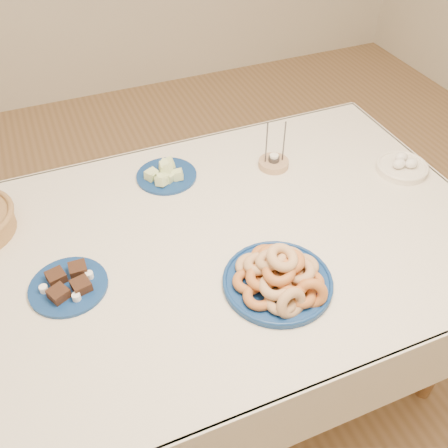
{
  "coord_description": "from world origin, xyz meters",
  "views": [
    {
      "loc": [
        -0.4,
        -1.02,
        1.82
      ],
      "look_at": [
        0.0,
        -0.05,
        0.85
      ],
      "focal_mm": 40.0,
      "sensor_mm": 36.0,
      "label": 1
    }
  ],
  "objects_px": {
    "candle_holder": "(274,163)",
    "egg_bowl": "(402,166)",
    "melon_plate": "(165,175)",
    "donut_platter": "(280,277)",
    "dining_table": "(218,261)",
    "brownie_plate": "(69,285)"
  },
  "relations": [
    {
      "from": "candle_holder",
      "to": "egg_bowl",
      "type": "relative_size",
      "value": 0.9
    },
    {
      "from": "melon_plate",
      "to": "donut_platter",
      "type": "bearing_deg",
      "value": -76.32
    },
    {
      "from": "dining_table",
      "to": "brownie_plate",
      "type": "distance_m",
      "value": 0.47
    },
    {
      "from": "dining_table",
      "to": "egg_bowl",
      "type": "distance_m",
      "value": 0.75
    },
    {
      "from": "dining_table",
      "to": "melon_plate",
      "type": "xyz_separation_m",
      "value": [
        -0.06,
        0.35,
        0.12
      ]
    },
    {
      "from": "egg_bowl",
      "to": "brownie_plate",
      "type": "bearing_deg",
      "value": -175.51
    },
    {
      "from": "melon_plate",
      "to": "egg_bowl",
      "type": "height_order",
      "value": "melon_plate"
    },
    {
      "from": "dining_table",
      "to": "candle_holder",
      "type": "bearing_deg",
      "value": 39.39
    },
    {
      "from": "dining_table",
      "to": "brownie_plate",
      "type": "relative_size",
      "value": 6.52
    },
    {
      "from": "brownie_plate",
      "to": "candle_holder",
      "type": "xyz_separation_m",
      "value": [
        0.78,
        0.29,
        0.01
      ]
    },
    {
      "from": "brownie_plate",
      "to": "candle_holder",
      "type": "bearing_deg",
      "value": 20.55
    },
    {
      "from": "brownie_plate",
      "to": "egg_bowl",
      "type": "relative_size",
      "value": 1.3
    },
    {
      "from": "donut_platter",
      "to": "candle_holder",
      "type": "relative_size",
      "value": 1.72
    },
    {
      "from": "brownie_plate",
      "to": "donut_platter",
      "type": "bearing_deg",
      "value": -21.83
    },
    {
      "from": "egg_bowl",
      "to": "candle_holder",
      "type": "bearing_deg",
      "value": 154.15
    },
    {
      "from": "melon_plate",
      "to": "candle_holder",
      "type": "xyz_separation_m",
      "value": [
        0.38,
        -0.08,
        -0.0
      ]
    },
    {
      "from": "dining_table",
      "to": "brownie_plate",
      "type": "height_order",
      "value": "brownie_plate"
    },
    {
      "from": "dining_table",
      "to": "melon_plate",
      "type": "height_order",
      "value": "melon_plate"
    },
    {
      "from": "candle_holder",
      "to": "egg_bowl",
      "type": "xyz_separation_m",
      "value": [
        0.41,
        -0.2,
        0.0
      ]
    },
    {
      "from": "dining_table",
      "to": "melon_plate",
      "type": "bearing_deg",
      "value": 99.56
    },
    {
      "from": "egg_bowl",
      "to": "dining_table",
      "type": "bearing_deg",
      "value": -174.77
    },
    {
      "from": "brownie_plate",
      "to": "candle_holder",
      "type": "height_order",
      "value": "candle_holder"
    }
  ]
}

